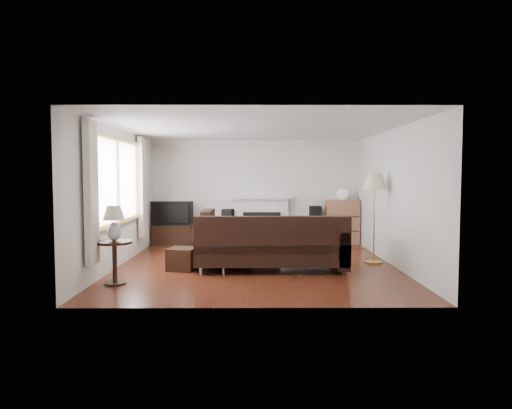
{
  "coord_description": "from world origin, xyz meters",
  "views": [
    {
      "loc": [
        -0.05,
        -8.33,
        1.64
      ],
      "look_at": [
        0.0,
        0.3,
        1.1
      ],
      "focal_mm": 32.0,
      "sensor_mm": 36.0,
      "label": 1
    }
  ],
  "objects_px": {
    "tv_stand": "(172,235)",
    "floor_lamp": "(374,218)",
    "bookshelf": "(342,222)",
    "coffee_table": "(279,245)",
    "sectional_sofa": "(271,244)",
    "side_table": "(115,263)"
  },
  "relations": [
    {
      "from": "tv_stand",
      "to": "sectional_sofa",
      "type": "height_order",
      "value": "sectional_sofa"
    },
    {
      "from": "sectional_sofa",
      "to": "coffee_table",
      "type": "distance_m",
      "value": 1.43
    },
    {
      "from": "coffee_table",
      "to": "sectional_sofa",
      "type": "bearing_deg",
      "value": -113.37
    },
    {
      "from": "tv_stand",
      "to": "side_table",
      "type": "xyz_separation_m",
      "value": [
        -0.16,
        -3.99,
        0.1
      ]
    },
    {
      "from": "tv_stand",
      "to": "bookshelf",
      "type": "distance_m",
      "value": 4.09
    },
    {
      "from": "bookshelf",
      "to": "floor_lamp",
      "type": "xyz_separation_m",
      "value": [
        0.14,
        -2.36,
        0.32
      ]
    },
    {
      "from": "bookshelf",
      "to": "side_table",
      "type": "bearing_deg",
      "value": -136.45
    },
    {
      "from": "coffee_table",
      "to": "floor_lamp",
      "type": "distance_m",
      "value": 2.02
    },
    {
      "from": "tv_stand",
      "to": "bookshelf",
      "type": "xyz_separation_m",
      "value": [
        4.07,
        0.03,
        0.3
      ]
    },
    {
      "from": "sectional_sofa",
      "to": "floor_lamp",
      "type": "xyz_separation_m",
      "value": [
        1.96,
        0.6,
        0.4
      ]
    },
    {
      "from": "floor_lamp",
      "to": "side_table",
      "type": "relative_size",
      "value": 2.59
    },
    {
      "from": "tv_stand",
      "to": "floor_lamp",
      "type": "distance_m",
      "value": 4.85
    },
    {
      "from": "bookshelf",
      "to": "side_table",
      "type": "xyz_separation_m",
      "value": [
        -4.23,
        -4.02,
        -0.2
      ]
    },
    {
      "from": "sectional_sofa",
      "to": "bookshelf",
      "type": "bearing_deg",
      "value": 58.43
    },
    {
      "from": "tv_stand",
      "to": "coffee_table",
      "type": "distance_m",
      "value": 2.9
    },
    {
      "from": "bookshelf",
      "to": "coffee_table",
      "type": "height_order",
      "value": "bookshelf"
    },
    {
      "from": "bookshelf",
      "to": "coffee_table",
      "type": "relative_size",
      "value": 0.92
    },
    {
      "from": "coffee_table",
      "to": "bookshelf",
      "type": "bearing_deg",
      "value": 29.23
    },
    {
      "from": "floor_lamp",
      "to": "tv_stand",
      "type": "bearing_deg",
      "value": 151.09
    },
    {
      "from": "tv_stand",
      "to": "sectional_sofa",
      "type": "xyz_separation_m",
      "value": [
        2.26,
        -2.93,
        0.22
      ]
    },
    {
      "from": "tv_stand",
      "to": "bookshelf",
      "type": "bearing_deg",
      "value": 0.42
    },
    {
      "from": "side_table",
      "to": "bookshelf",
      "type": "bearing_deg",
      "value": 43.55
    }
  ]
}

